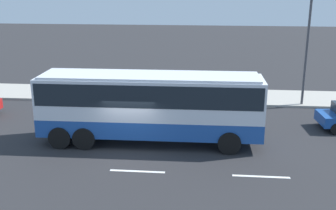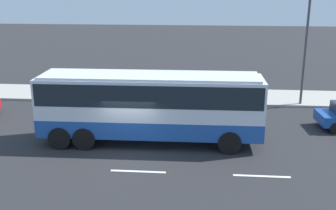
% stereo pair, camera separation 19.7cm
% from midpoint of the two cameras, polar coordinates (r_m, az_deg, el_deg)
% --- Properties ---
extents(ground_plane, '(120.00, 120.00, 0.00)m').
position_cam_midpoint_polar(ground_plane, '(20.29, -4.97, -6.22)').
color(ground_plane, '#28282B').
extents(sidewalk_curb, '(80.00, 4.00, 0.15)m').
position_cam_midpoint_polar(sidewalk_curb, '(29.59, -1.54, 1.39)').
color(sidewalk_curb, '#A8A399').
rests_on(sidewalk_curb, ground_plane).
extents(coach_bus, '(11.05, 2.74, 3.53)m').
position_cam_midpoint_polar(coach_bus, '(20.48, -2.24, 0.54)').
color(coach_bus, '#1E4C9E').
rests_on(coach_bus, ground_plane).
extents(pedestrian_near_curb, '(0.32, 0.32, 1.66)m').
position_cam_midpoint_polar(pedestrian_near_curb, '(29.99, -11.63, 3.28)').
color(pedestrian_near_curb, '#38334C').
rests_on(pedestrian_near_curb, sidewalk_curb).
extents(street_lamp, '(1.53, 0.24, 7.06)m').
position_cam_midpoint_polar(street_lamp, '(27.80, 19.14, 8.11)').
color(street_lamp, '#47474C').
rests_on(street_lamp, sidewalk_curb).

